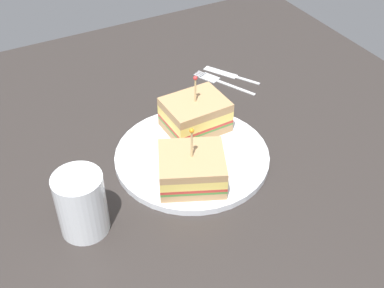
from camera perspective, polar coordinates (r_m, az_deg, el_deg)
ground_plane at (r=80.12cm, az=-0.00°, el=-2.24°), size 98.93×98.93×2.00cm
plate at (r=79.10cm, az=-0.00°, el=-1.41°), size 24.41×24.41×1.07cm
sandwich_half_front at (r=72.65cm, az=-0.03°, el=-2.83°), size 12.18×11.76×9.75cm
sandwich_half_back at (r=82.36cm, az=0.37°, el=3.38°), size 10.13×8.22×10.12cm
drink_glass at (r=67.93cm, az=-12.46°, el=-6.96°), size 6.65×6.65×9.28cm
fork at (r=97.81cm, az=2.93°, el=7.27°), size 7.02×12.55×0.35cm
knife at (r=99.83cm, az=4.21°, el=7.94°), size 7.18×10.78×0.35cm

